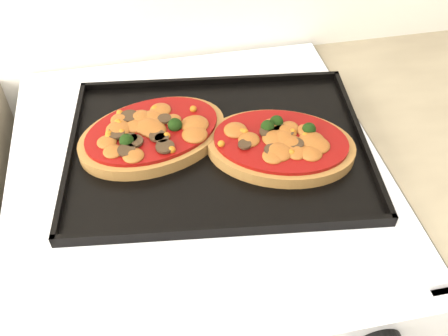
{
  "coord_description": "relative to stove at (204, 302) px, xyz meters",
  "views": [
    {
      "loc": [
        -0.03,
        1.13,
        1.47
      ],
      "look_at": [
        0.08,
        1.66,
        0.92
      ],
      "focal_mm": 40.0,
      "sensor_mm": 36.0,
      "label": 1
    }
  ],
  "objects": [
    {
      "name": "baking_tray",
      "position": [
        0.04,
        0.01,
        0.47
      ],
      "size": [
        0.52,
        0.41,
        0.02
      ],
      "primitive_type": "cube",
      "rotation": [
        0.0,
        0.0,
        -0.12
      ],
      "color": "black",
      "rests_on": "stove"
    },
    {
      "name": "stove",
      "position": [
        0.0,
        0.0,
        0.0
      ],
      "size": [
        0.6,
        0.6,
        0.91
      ],
      "primitive_type": "cube",
      "color": "silver",
      "rests_on": "floor"
    },
    {
      "name": "pizza_right",
      "position": [
        0.13,
        -0.02,
        0.48
      ],
      "size": [
        0.28,
        0.23,
        0.03
      ],
      "primitive_type": null,
      "rotation": [
        0.0,
        0.0,
        -0.34
      ],
      "color": "#A16E37",
      "rests_on": "baking_tray"
    },
    {
      "name": "pizza_left",
      "position": [
        -0.06,
        0.04,
        0.48
      ],
      "size": [
        0.28,
        0.22,
        0.04
      ],
      "primitive_type": null,
      "rotation": [
        0.0,
        0.0,
        0.27
      ],
      "color": "#A16E37",
      "rests_on": "baking_tray"
    }
  ]
}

